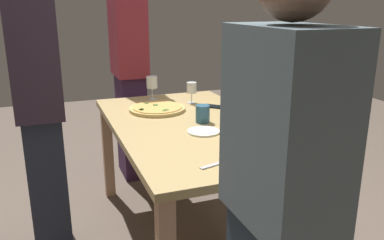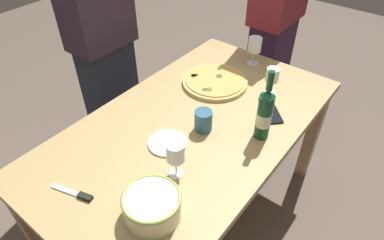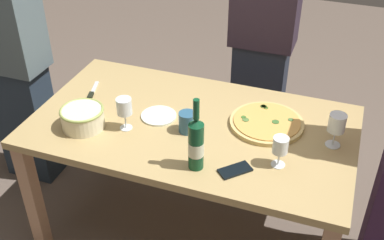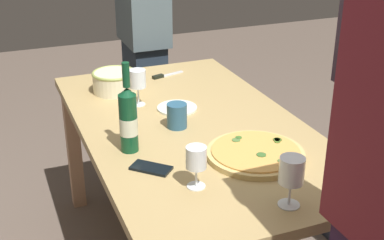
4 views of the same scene
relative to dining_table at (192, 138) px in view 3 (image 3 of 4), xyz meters
name	(u,v)px [view 3 (image 3 of 4)]	position (x,y,z in m)	size (l,w,h in m)	color
ground_plane	(192,228)	(0.00, 0.00, -0.66)	(8.00, 8.00, 0.00)	brown
dining_table	(192,138)	(0.00, 0.00, 0.00)	(1.60, 0.90, 0.75)	tan
pizza	(267,123)	(0.35, 0.11, 0.11)	(0.37, 0.37, 0.03)	tan
serving_bowl	(83,117)	(-0.49, -0.20, 0.15)	(0.22, 0.22, 0.10)	beige
wine_bottle	(196,143)	(0.13, -0.31, 0.22)	(0.07, 0.07, 0.35)	#104526
wine_glass_near_pizza	(337,124)	(0.68, 0.06, 0.21)	(0.08, 0.08, 0.17)	white
wine_glass_by_bottle	(280,147)	(0.47, -0.17, 0.20)	(0.07, 0.07, 0.15)	white
wine_glass_far_left	(124,107)	(-0.29, -0.15, 0.22)	(0.07, 0.07, 0.17)	white
cup_amber	(187,122)	(0.00, -0.07, 0.14)	(0.08, 0.08, 0.10)	#2B5876
side_plate	(159,116)	(-0.18, 0.00, 0.10)	(0.18, 0.18, 0.01)	white
cell_phone	(235,170)	(0.30, -0.28, 0.10)	(0.07, 0.14, 0.01)	black
pizza_knife	(92,92)	(-0.61, 0.09, 0.10)	(0.07, 0.19, 0.02)	silver
person_host	(13,63)	(-1.16, 0.15, 0.15)	(0.38, 0.24, 1.59)	#232F3D
person_guest_left	(263,38)	(0.16, 0.83, 0.22)	(0.39, 0.24, 1.71)	#242A39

